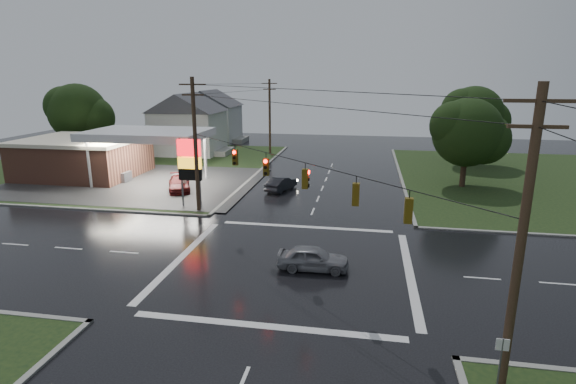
% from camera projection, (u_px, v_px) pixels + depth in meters
% --- Properties ---
extents(ground, '(120.00, 120.00, 0.00)m').
position_uv_depth(ground, '(291.00, 264.00, 27.26)').
color(ground, black).
rests_on(ground, ground).
extents(grass_nw, '(36.00, 36.00, 0.08)m').
position_uv_depth(grass_nw, '(122.00, 166.00, 56.36)').
color(grass_nw, black).
rests_on(grass_nw, ground).
extents(grass_ne, '(36.00, 36.00, 0.08)m').
position_uv_depth(grass_ne, '(573.00, 182.00, 47.66)').
color(grass_ne, black).
rests_on(grass_ne, ground).
extents(gas_station, '(26.20, 18.00, 5.60)m').
position_uv_depth(gas_station, '(92.00, 155.00, 49.67)').
color(gas_station, '#2D2D2D').
rests_on(gas_station, ground).
extents(pylon_sign, '(2.00, 0.35, 6.00)m').
position_uv_depth(pylon_sign, '(190.00, 162.00, 37.99)').
color(pylon_sign, '#59595E').
rests_on(pylon_sign, ground).
extents(utility_pole_nw, '(2.20, 0.32, 11.00)m').
position_uv_depth(utility_pole_nw, '(195.00, 144.00, 36.44)').
color(utility_pole_nw, '#382619').
rests_on(utility_pole_nw, ground).
extents(utility_pole_se, '(2.20, 0.32, 11.00)m').
position_uv_depth(utility_pole_se, '(521.00, 242.00, 15.16)').
color(utility_pole_se, '#382619').
rests_on(utility_pole_se, ground).
extents(utility_pole_n, '(2.20, 0.32, 10.50)m').
position_uv_depth(utility_pole_n, '(270.00, 115.00, 63.64)').
color(utility_pole_n, '#382619').
rests_on(utility_pole_n, ground).
extents(traffic_signals, '(26.87, 26.87, 1.47)m').
position_uv_depth(traffic_signals, '(291.00, 159.00, 25.59)').
color(traffic_signals, black).
rests_on(traffic_signals, ground).
extents(house_near, '(11.05, 8.48, 8.60)m').
position_uv_depth(house_near, '(188.00, 123.00, 63.92)').
color(house_near, silver).
rests_on(house_near, ground).
extents(house_far, '(11.05, 8.48, 8.60)m').
position_uv_depth(house_far, '(210.00, 115.00, 75.52)').
color(house_far, silver).
rests_on(house_far, ground).
extents(tree_nw_behind, '(8.93, 7.60, 10.00)m').
position_uv_depth(tree_nw_behind, '(79.00, 113.00, 59.91)').
color(tree_nw_behind, black).
rests_on(tree_nw_behind, ground).
extents(tree_ne_near, '(7.99, 6.80, 8.98)m').
position_uv_depth(tree_ne_near, '(469.00, 133.00, 44.42)').
color(tree_ne_near, black).
rests_on(tree_ne_near, ground).
extents(tree_ne_far, '(8.46, 7.20, 9.80)m').
position_uv_depth(tree_ne_far, '(474.00, 116.00, 55.18)').
color(tree_ne_far, black).
rests_on(tree_ne_far, ground).
extents(car_north, '(2.72, 4.48, 1.39)m').
position_uv_depth(car_north, '(281.00, 183.00, 44.38)').
color(car_north, black).
rests_on(car_north, ground).
extents(car_crossing, '(4.24, 1.77, 1.43)m').
position_uv_depth(car_crossing, '(313.00, 258.00, 26.38)').
color(car_crossing, gray).
rests_on(car_crossing, ground).
extents(car_pump, '(3.86, 5.33, 1.43)m').
position_uv_depth(car_pump, '(179.00, 184.00, 44.26)').
color(car_pump, '#581414').
rests_on(car_pump, ground).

